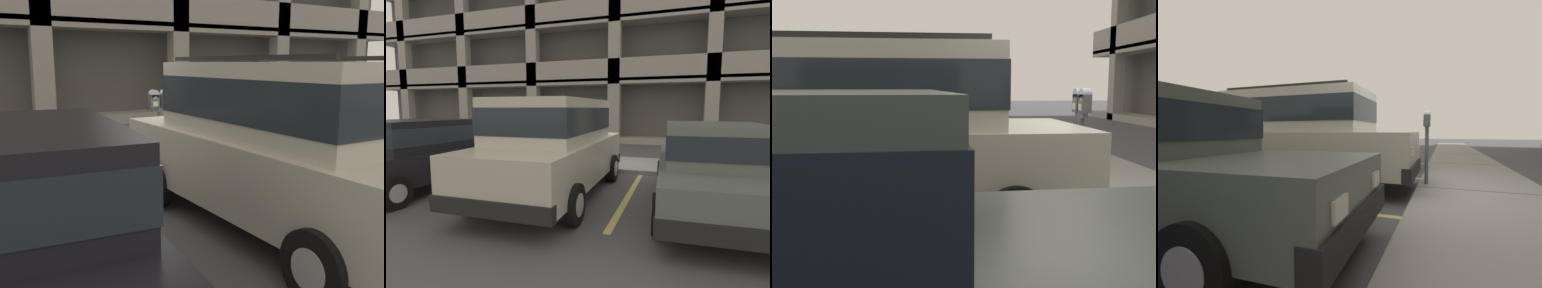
{
  "view_description": "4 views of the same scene",
  "coord_description": "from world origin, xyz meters",
  "views": [
    {
      "loc": [
        -3.33,
        -5.92,
        1.96
      ],
      "look_at": [
        -0.41,
        -0.89,
        0.85
      ],
      "focal_mm": 40.0,
      "sensor_mm": 36.0,
      "label": 1
    },
    {
      "loc": [
        2.44,
        -7.81,
        1.79
      ],
      "look_at": [
        0.11,
        -0.89,
        0.92
      ],
      "focal_mm": 28.0,
      "sensor_mm": 36.0,
      "label": 2
    },
    {
      "loc": [
        4.69,
        -1.56,
        1.56
      ],
      "look_at": [
        0.17,
        -1.12,
        0.94
      ],
      "focal_mm": 40.0,
      "sensor_mm": 36.0,
      "label": 3
    },
    {
      "loc": [
        4.88,
        0.66,
        1.14
      ],
      "look_at": [
        -0.06,
        -1.15,
        0.89
      ],
      "focal_mm": 24.0,
      "sensor_mm": 36.0,
      "label": 4
    }
  ],
  "objects": [
    {
      "name": "silver_suv",
      "position": [
        0.04,
        -2.21,
        1.09
      ],
      "size": [
        2.06,
        4.8,
        2.03
      ],
      "rotation": [
        0.0,
        0.0,
        0.01
      ],
      "color": "beige",
      "rests_on": "ground_plane"
    },
    {
      "name": "sidewalk",
      "position": [
        0.0,
        1.3,
        0.06
      ],
      "size": [
        40.0,
        2.2,
        0.12
      ],
      "color": "gray",
      "rests_on": "ground_plane"
    },
    {
      "name": "ground_plane",
      "position": [
        0.0,
        0.0,
        -0.05
      ],
      "size": [
        80.0,
        80.0,
        0.1
      ],
      "color": "#4C4C51"
    },
    {
      "name": "parking_stall_lines",
      "position": [
        1.52,
        -1.4,
        0.0
      ],
      "size": [
        12.25,
        4.8,
        0.01
      ],
      "color": "#DBD16B",
      "rests_on": "ground_plane"
    },
    {
      "name": "parking_meter_near",
      "position": [
        -0.3,
        0.35,
        1.18
      ],
      "size": [
        0.35,
        0.12,
        1.42
      ],
      "color": "#595B60",
      "rests_on": "sidewalk"
    },
    {
      "name": "red_sedan",
      "position": [
        -2.98,
        -2.63,
        0.82
      ],
      "size": [
        2.16,
        4.63,
        1.54
      ],
      "rotation": [
        0.0,
        0.0,
        -0.1
      ],
      "color": "black",
      "rests_on": "ground_plane"
    }
  ]
}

